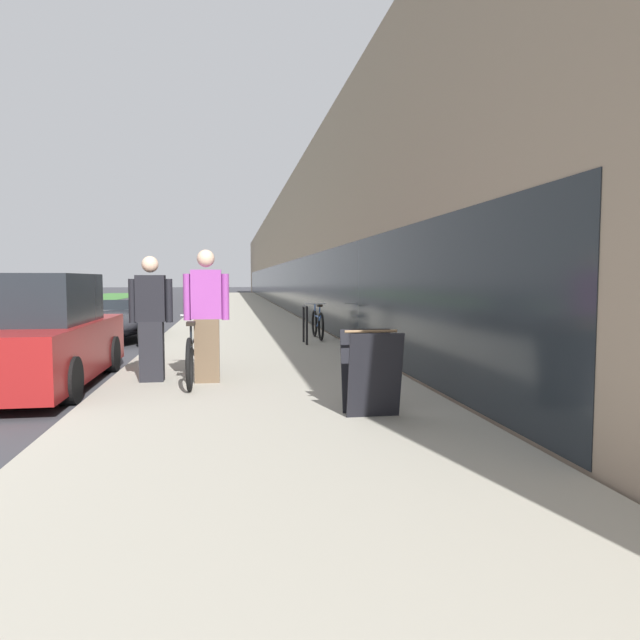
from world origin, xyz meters
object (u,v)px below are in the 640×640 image
at_px(tandem_bicycle, 194,352).
at_px(bike_rack_hoop, 305,320).
at_px(vintage_roadster_curbside, 117,324).
at_px(sandwich_board_sign, 371,372).
at_px(person_bystander, 151,319).
at_px(person_rider, 207,316).
at_px(parked_sedan_curbside, 35,337).
at_px(cruiser_bike_nearest, 318,324).

distance_m(tandem_bicycle, bike_rack_hoop, 4.68).
xyz_separation_m(bike_rack_hoop, vintage_roadster_curbside, (-4.47, 2.41, -0.20)).
distance_m(sandwich_board_sign, vintage_roadster_curbside, 10.09).
relative_size(bike_rack_hoop, vintage_roadster_curbside, 0.20).
relative_size(person_bystander, vintage_roadster_curbside, 0.42).
height_order(tandem_bicycle, person_bystander, person_bystander).
bearing_deg(tandem_bicycle, bike_rack_hoop, 62.38).
distance_m(person_rider, person_bystander, 0.79).
bearing_deg(tandem_bicycle, parked_sedan_curbside, 171.69).
distance_m(person_rider, vintage_roadster_curbside, 7.37).
bearing_deg(tandem_bicycle, sandwich_board_sign, -52.63).
bearing_deg(cruiser_bike_nearest, bike_rack_hoop, -113.51).
relative_size(tandem_bicycle, vintage_roadster_curbside, 0.65).
bearing_deg(person_bystander, sandwich_board_sign, -43.41).
xyz_separation_m(bike_rack_hoop, cruiser_bike_nearest, (0.44, 1.00, -0.16)).
relative_size(person_rider, sandwich_board_sign, 2.04).
bearing_deg(bike_rack_hoop, tandem_bicycle, -117.62).
distance_m(bike_rack_hoop, vintage_roadster_curbside, 5.08).
xyz_separation_m(cruiser_bike_nearest, parked_sedan_curbside, (-4.86, -4.81, 0.24)).
bearing_deg(vintage_roadster_curbside, sandwich_board_sign, -64.91).
bearing_deg(vintage_roadster_curbside, tandem_bicycle, -70.63).
distance_m(parked_sedan_curbside, vintage_roadster_curbside, 6.23).
distance_m(bike_rack_hoop, cruiser_bike_nearest, 1.10).
bearing_deg(person_bystander, parked_sedan_curbside, 163.28).
bearing_deg(person_bystander, tandem_bicycle, 17.31).
xyz_separation_m(person_bystander, cruiser_bike_nearest, (3.17, 5.32, -0.52)).
xyz_separation_m(tandem_bicycle, cruiser_bike_nearest, (2.60, 5.14, -0.02)).
relative_size(bike_rack_hoop, parked_sedan_curbside, 0.20).
height_order(cruiser_bike_nearest, parked_sedan_curbside, parked_sedan_curbside).
distance_m(person_bystander, vintage_roadster_curbside, 6.97).
relative_size(person_bystander, sandwich_board_sign, 1.94).
relative_size(cruiser_bike_nearest, sandwich_board_sign, 1.86).
xyz_separation_m(person_bystander, sandwich_board_sign, (2.54, -2.40, -0.43)).
bearing_deg(sandwich_board_sign, parked_sedan_curbside, 145.46).
relative_size(person_bystander, cruiser_bike_nearest, 1.04).
relative_size(person_rider, parked_sedan_curbside, 0.43).
xyz_separation_m(tandem_bicycle, parked_sedan_curbside, (-2.26, 0.33, 0.23)).
height_order(cruiser_bike_nearest, vintage_roadster_curbside, vintage_roadster_curbside).
bearing_deg(vintage_roadster_curbside, person_bystander, -75.55).
bearing_deg(sandwich_board_sign, tandem_bicycle, 127.37).
distance_m(tandem_bicycle, vintage_roadster_curbside, 6.94).
distance_m(person_rider, cruiser_bike_nearest, 6.03).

